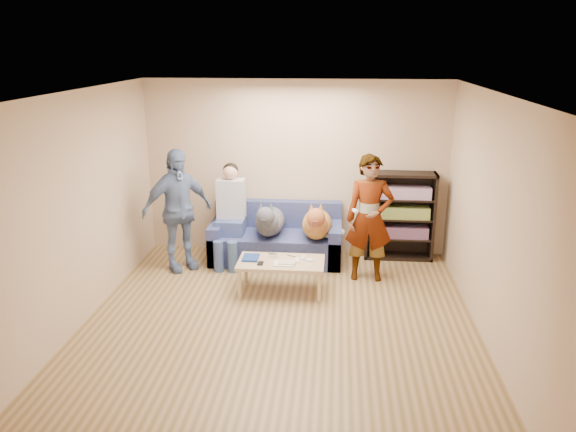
# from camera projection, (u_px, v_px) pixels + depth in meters

# --- Properties ---
(ground) EXTENTS (5.00, 5.00, 0.00)m
(ground) POSITION_uv_depth(u_px,v_px,m) (279.00, 327.00, 6.37)
(ground) COLOR brown
(ground) RESTS_ON ground
(ceiling) EXTENTS (5.00, 5.00, 0.00)m
(ceiling) POSITION_uv_depth(u_px,v_px,m) (277.00, 93.00, 5.60)
(ceiling) COLOR white
(ceiling) RESTS_ON ground
(wall_back) EXTENTS (4.50, 0.00, 4.50)m
(wall_back) POSITION_uv_depth(u_px,v_px,m) (296.00, 168.00, 8.36)
(wall_back) COLOR tan
(wall_back) RESTS_ON ground
(wall_front) EXTENTS (4.50, 0.00, 4.50)m
(wall_front) POSITION_uv_depth(u_px,v_px,m) (236.00, 333.00, 3.60)
(wall_front) COLOR tan
(wall_front) RESTS_ON ground
(wall_left) EXTENTS (0.00, 5.00, 5.00)m
(wall_left) POSITION_uv_depth(u_px,v_px,m) (75.00, 212.00, 6.18)
(wall_left) COLOR tan
(wall_left) RESTS_ON ground
(wall_right) EXTENTS (0.00, 5.00, 5.00)m
(wall_right) POSITION_uv_depth(u_px,v_px,m) (494.00, 223.00, 5.79)
(wall_right) COLOR tan
(wall_right) RESTS_ON ground
(blanket) EXTENTS (0.42, 0.35, 0.15)m
(blanket) POSITION_uv_depth(u_px,v_px,m) (330.00, 232.00, 8.01)
(blanket) COLOR silver
(blanket) RESTS_ON sofa
(person_standing_right) EXTENTS (0.63, 0.42, 1.71)m
(person_standing_right) POSITION_uv_depth(u_px,v_px,m) (369.00, 218.00, 7.44)
(person_standing_right) COLOR gray
(person_standing_right) RESTS_ON ground
(person_standing_left) EXTENTS (1.05, 0.96, 1.73)m
(person_standing_left) POSITION_uv_depth(u_px,v_px,m) (177.00, 210.00, 7.78)
(person_standing_left) COLOR #718FB5
(person_standing_left) RESTS_ON ground
(held_controller) EXTENTS (0.08, 0.12, 0.03)m
(held_controller) POSITION_uv_depth(u_px,v_px,m) (355.00, 211.00, 7.22)
(held_controller) COLOR white
(held_controller) RESTS_ON person_standing_right
(notebook_blue) EXTENTS (0.20, 0.26, 0.03)m
(notebook_blue) POSITION_uv_depth(u_px,v_px,m) (251.00, 258.00, 7.24)
(notebook_blue) COLOR navy
(notebook_blue) RESTS_ON coffee_table
(papers) EXTENTS (0.26, 0.20, 0.02)m
(papers) POSITION_uv_depth(u_px,v_px,m) (284.00, 264.00, 7.06)
(papers) COLOR silver
(papers) RESTS_ON coffee_table
(magazine) EXTENTS (0.22, 0.17, 0.01)m
(magazine) POSITION_uv_depth(u_px,v_px,m) (287.00, 262.00, 7.07)
(magazine) COLOR #B7AF92
(magazine) RESTS_ON coffee_table
(camera_silver) EXTENTS (0.11, 0.06, 0.05)m
(camera_silver) POSITION_uv_depth(u_px,v_px,m) (273.00, 255.00, 7.28)
(camera_silver) COLOR silver
(camera_silver) RESTS_ON coffee_table
(controller_a) EXTENTS (0.04, 0.13, 0.03)m
(controller_a) POSITION_uv_depth(u_px,v_px,m) (303.00, 258.00, 7.23)
(controller_a) COLOR silver
(controller_a) RESTS_ON coffee_table
(controller_b) EXTENTS (0.09, 0.06, 0.03)m
(controller_b) POSITION_uv_depth(u_px,v_px,m) (309.00, 260.00, 7.14)
(controller_b) COLOR white
(controller_b) RESTS_ON coffee_table
(headphone_cup_a) EXTENTS (0.07, 0.07, 0.02)m
(headphone_cup_a) POSITION_uv_depth(u_px,v_px,m) (297.00, 261.00, 7.12)
(headphone_cup_a) COLOR white
(headphone_cup_a) RESTS_ON coffee_table
(headphone_cup_b) EXTENTS (0.07, 0.07, 0.02)m
(headphone_cup_b) POSITION_uv_depth(u_px,v_px,m) (297.00, 259.00, 7.20)
(headphone_cup_b) COLOR white
(headphone_cup_b) RESTS_ON coffee_table
(pen_orange) EXTENTS (0.13, 0.06, 0.01)m
(pen_orange) POSITION_uv_depth(u_px,v_px,m) (278.00, 265.00, 7.01)
(pen_orange) COLOR orange
(pen_orange) RESTS_ON coffee_table
(pen_black) EXTENTS (0.13, 0.08, 0.01)m
(pen_black) POSITION_uv_depth(u_px,v_px,m) (292.00, 256.00, 7.32)
(pen_black) COLOR black
(pen_black) RESTS_ON coffee_table
(wallet) EXTENTS (0.07, 0.12, 0.02)m
(wallet) POSITION_uv_depth(u_px,v_px,m) (260.00, 263.00, 7.07)
(wallet) COLOR black
(wallet) RESTS_ON coffee_table
(sofa) EXTENTS (1.90, 0.85, 0.82)m
(sofa) POSITION_uv_depth(u_px,v_px,m) (277.00, 241.00, 8.30)
(sofa) COLOR #515B93
(sofa) RESTS_ON ground
(person_seated) EXTENTS (0.40, 0.73, 1.47)m
(person_seated) POSITION_uv_depth(u_px,v_px,m) (230.00, 210.00, 8.09)
(person_seated) COLOR #3F4B8A
(person_seated) RESTS_ON sofa
(dog_gray) EXTENTS (0.42, 1.25, 0.61)m
(dog_gray) POSITION_uv_depth(u_px,v_px,m) (269.00, 221.00, 8.05)
(dog_gray) COLOR #53555F
(dog_gray) RESTS_ON sofa
(dog_tan) EXTENTS (0.42, 1.17, 0.61)m
(dog_tan) POSITION_uv_depth(u_px,v_px,m) (317.00, 223.00, 7.94)
(dog_tan) COLOR #BA8339
(dog_tan) RESTS_ON sofa
(coffee_table) EXTENTS (1.10, 0.60, 0.42)m
(coffee_table) POSITION_uv_depth(u_px,v_px,m) (281.00, 264.00, 7.17)
(coffee_table) COLOR #D1B980
(coffee_table) RESTS_ON ground
(bookshelf) EXTENTS (1.00, 0.34, 1.30)m
(bookshelf) POSITION_uv_depth(u_px,v_px,m) (400.00, 214.00, 8.25)
(bookshelf) COLOR black
(bookshelf) RESTS_ON ground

